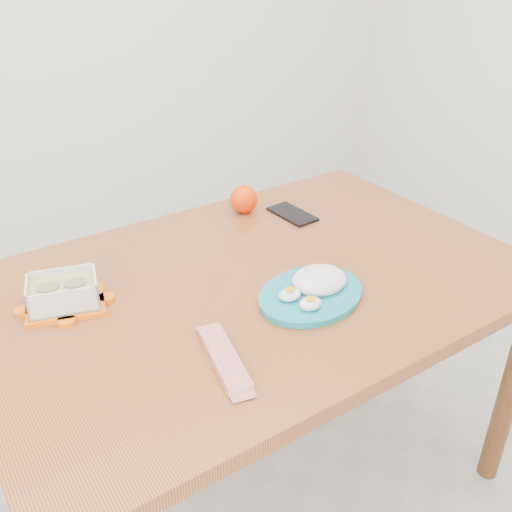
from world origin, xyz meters
name	(u,v)px	position (x,y,z in m)	size (l,w,h in m)	color
ground	(241,467)	(0.00, 0.00, 0.00)	(3.50, 3.50, 0.00)	#B7B7B2
dining_table	(256,303)	(0.03, -0.06, 0.67)	(1.46, 1.06, 0.75)	#AE5231
food_container	(63,293)	(-0.43, 0.03, 0.79)	(0.20, 0.16, 0.08)	#FF6807
orange_fruit	(244,199)	(0.17, 0.31, 0.79)	(0.09, 0.09, 0.09)	#FF3405
rice_plate	(314,288)	(0.11, -0.20, 0.77)	(0.34, 0.34, 0.07)	teal
candy_bar	(224,358)	(-0.18, -0.32, 0.76)	(0.20, 0.05, 0.02)	red
smartphone	(292,214)	(0.30, 0.21, 0.75)	(0.08, 0.16, 0.01)	black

